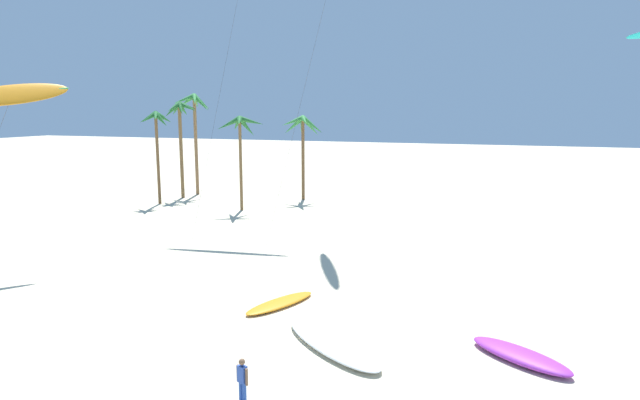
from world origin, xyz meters
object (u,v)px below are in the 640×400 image
(flying_kite_2, at_px, (12,95))
(person_foreground_walker, at_px, (242,381))
(grounded_kite_3, at_px, (332,343))
(palm_tree_1, at_px, (156,125))
(palm_tree_4, at_px, (303,130))
(palm_tree_0, at_px, (180,119))
(palm_tree_3, at_px, (241,130))
(grounded_kite_0, at_px, (520,355))
(palm_tree_2, at_px, (195,112))
(grounded_kite_2, at_px, (280,303))

(flying_kite_2, height_order, person_foreground_walker, flying_kite_2)
(grounded_kite_3, relative_size, person_foreground_walker, 3.52)
(palm_tree_1, bearing_deg, palm_tree_4, 29.79)
(palm_tree_0, height_order, grounded_kite_3, palm_tree_0)
(flying_kite_2, distance_m, person_foreground_walker, 24.15)
(palm_tree_3, distance_m, grounded_kite_3, 32.01)
(grounded_kite_0, height_order, grounded_kite_3, grounded_kite_0)
(palm_tree_0, bearing_deg, palm_tree_3, -25.19)
(palm_tree_2, height_order, grounded_kite_3, palm_tree_2)
(grounded_kite_0, distance_m, grounded_kite_2, 11.33)
(palm_tree_4, relative_size, grounded_kite_2, 2.01)
(flying_kite_2, xyz_separation_m, grounded_kite_3, (21.27, -4.55, -10.15))
(grounded_kite_2, bearing_deg, palm_tree_2, 128.44)
(grounded_kite_3, bearing_deg, palm_tree_1, 136.28)
(palm_tree_1, xyz_separation_m, grounded_kite_0, (34.35, -24.70, -7.76))
(palm_tree_2, bearing_deg, palm_tree_1, -91.93)
(palm_tree_1, distance_m, person_foreground_walker, 41.18)
(grounded_kite_0, relative_size, grounded_kite_2, 0.96)
(grounded_kite_3, distance_m, person_foreground_walker, 5.44)
(palm_tree_3, bearing_deg, palm_tree_2, 143.27)
(grounded_kite_0, xyz_separation_m, person_foreground_walker, (-8.46, -6.54, 0.70))
(palm_tree_3, relative_size, palm_tree_4, 1.00)
(flying_kite_2, height_order, grounded_kite_2, flying_kite_2)
(flying_kite_2, bearing_deg, palm_tree_0, 102.92)
(palm_tree_3, bearing_deg, flying_kite_2, -99.76)
(palm_tree_2, distance_m, palm_tree_4, 12.66)
(palm_tree_1, distance_m, palm_tree_4, 14.70)
(grounded_kite_0, bearing_deg, palm_tree_3, 135.47)
(palm_tree_1, xyz_separation_m, flying_kite_2, (5.93, -21.45, 2.37))
(flying_kite_2, bearing_deg, grounded_kite_3, -12.08)
(grounded_kite_0, distance_m, grounded_kite_3, 7.28)
(palm_tree_2, xyz_separation_m, grounded_kite_0, (34.13, -31.35, -8.95))
(palm_tree_0, relative_size, person_foreground_walker, 6.21)
(palm_tree_0, relative_size, grounded_kite_3, 1.77)
(flying_kite_2, height_order, grounded_kite_3, flying_kite_2)
(palm_tree_2, height_order, person_foreground_walker, palm_tree_2)
(grounded_kite_2, bearing_deg, flying_kite_2, 176.97)
(grounded_kite_0, bearing_deg, palm_tree_2, 137.43)
(palm_tree_1, distance_m, flying_kite_2, 22.38)
(palm_tree_4, bearing_deg, person_foreground_walker, -71.16)
(palm_tree_3, xyz_separation_m, flying_kite_2, (-3.64, -21.13, 2.81))
(palm_tree_3, height_order, palm_tree_4, palm_tree_3)
(grounded_kite_3, bearing_deg, palm_tree_3, 124.46)
(palm_tree_3, bearing_deg, grounded_kite_3, -55.54)
(palm_tree_3, xyz_separation_m, palm_tree_4, (3.18, 7.61, -0.18))
(palm_tree_4, height_order, person_foreground_walker, palm_tree_4)
(grounded_kite_2, relative_size, person_foreground_walker, 2.66)
(palm_tree_4, distance_m, person_foreground_walker, 41.22)
(palm_tree_3, relative_size, flying_kite_2, 0.78)
(flying_kite_2, bearing_deg, palm_tree_4, 76.67)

